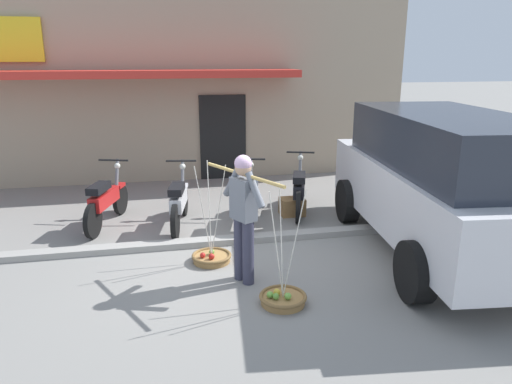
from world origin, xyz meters
The scene contains 12 objects.
ground_plane centered at (0.00, 0.00, 0.00)m, with size 90.00×90.00×0.00m, color gray.
sidewalk_curb centered at (0.00, 0.70, 0.05)m, with size 20.00×0.24×0.10m, color gray.
fruit_vendor centered at (-0.04, -0.64, 0.98)m, with size 0.74×1.40×1.70m.
fruit_basket_left_side centered at (0.30, -1.33, 0.08)m, with size 0.57×0.57×1.45m.
fruit_basket_right_side centered at (-0.39, 0.05, 0.08)m, with size 0.57×0.57×1.45m.
motorcycle_nearest_shop centered at (-2.00, 1.94, 0.45)m, with size 0.69×1.77×1.09m.
motorcycle_second_in_row centered at (-0.76, 1.62, 0.45)m, with size 0.55×1.81×1.09m.
motorcycle_third_in_row centered at (0.44, 1.53, 0.45)m, with size 0.65×1.78×1.09m.
motorcycle_end_of_row centered at (1.49, 1.96, 0.45)m, with size 0.72×1.76×1.09m.
parked_truck centered at (2.97, -0.28, 1.13)m, with size 2.56×4.98×2.10m.
storefront_building centered at (-1.48, 7.40, 2.10)m, with size 13.00×6.00×4.20m.
wooden_crate centered at (1.33, 1.85, 0.16)m, with size 0.44×0.36×0.32m, color olive.
Camera 1 is at (-1.06, -6.26, 2.85)m, focal length 33.27 mm.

